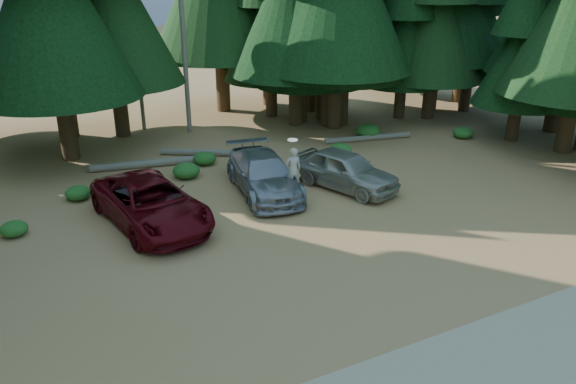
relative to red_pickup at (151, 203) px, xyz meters
name	(u,v)px	position (x,y,z in m)	size (l,w,h in m)	color
ground	(314,255)	(3.75, -4.34, -0.76)	(160.00, 160.00, 0.00)	#A38445
forest_belt_north	(172,131)	(3.75, 10.66, -0.76)	(36.00, 7.00, 22.00)	black
forest_belt_east	(556,147)	(19.25, -0.34, -0.76)	(6.00, 22.00, 22.00)	black
snag_front	(182,11)	(4.55, 10.16, 5.24)	(0.24, 0.24, 12.00)	#6F6B59
snag_back	(135,31)	(2.55, 11.66, 4.24)	(0.20, 0.20, 10.00)	#6F6B59
red_pickup	(151,203)	(0.00, 0.00, 0.00)	(2.53, 5.48, 1.52)	#5C070F
silver_minivan_center	(264,174)	(4.51, 0.85, -0.03)	(2.05, 5.05, 1.46)	#989BA0
silver_minivan_right	(345,170)	(7.49, -0.14, -0.02)	(1.76, 4.38, 1.49)	#B2AE9E
frisbee_player	(293,169)	(5.14, -0.35, 0.47)	(0.66, 0.51, 1.91)	beige
log_left	(147,164)	(1.21, 5.69, -0.60)	(0.33, 0.33, 4.65)	#6F6B59
log_mid	(201,152)	(3.82, 6.14, -0.61)	(0.31, 0.31, 3.71)	#6F6B59
log_right	(368,138)	(11.87, 4.63, -0.62)	(0.29, 0.29, 4.46)	#6F6B59
shrub_left	(78,193)	(-1.90, 3.35, -0.51)	(0.93, 0.93, 0.51)	#235E1C
shrub_center_left	(186,171)	(2.36, 3.73, -0.46)	(1.11, 1.11, 0.61)	#235E1C
shrub_center_right	(205,158)	(3.57, 4.95, -0.49)	(0.99, 0.99, 0.55)	#235E1C
shrub_right	(340,150)	(9.41, 3.22, -0.47)	(1.07, 1.07, 0.59)	#235E1C
shrub_far_right	(368,131)	(12.21, 5.09, -0.42)	(1.23, 1.23, 0.67)	#235E1C
shrub_edge_west	(14,229)	(-4.17, 1.16, -0.52)	(0.87, 0.87, 0.48)	#235E1C
shrub_edge_east	(463,133)	(16.39, 2.87, -0.49)	(1.00, 1.00, 0.55)	#235E1C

